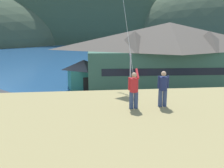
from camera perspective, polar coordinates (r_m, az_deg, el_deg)
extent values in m
plane|color=#66604C|center=(23.94, 1.55, -14.90)|extent=(600.00, 600.00, 0.00)
cube|color=gray|center=(28.36, 0.29, -9.91)|extent=(40.00, 20.00, 0.10)
cube|color=navy|center=(81.62, -3.70, 6.02)|extent=(360.00, 84.00, 0.03)
ellipsoid|color=#334733|center=(142.29, -7.62, 9.43)|extent=(107.74, 61.41, 79.76)
cube|color=#38604C|center=(46.10, 11.74, 3.36)|extent=(26.74, 10.69, 6.38)
cube|color=black|center=(41.49, 13.43, 2.53)|extent=(22.38, 1.06, 1.10)
pyramid|color=#60564C|center=(45.42, 12.08, 9.99)|extent=(28.37, 11.71, 4.30)
pyramid|color=#60564C|center=(42.66, 4.81, 9.15)|extent=(5.47, 5.47, 3.01)
pyramid|color=#60564C|center=(45.81, 19.85, 8.72)|extent=(5.47, 5.47, 3.01)
cube|color=#338475|center=(44.56, -5.94, 1.18)|extent=(5.61, 5.05, 3.28)
pyramid|color=#47474C|center=(44.09, -6.02, 4.19)|extent=(6.07, 5.54, 1.47)
cube|color=black|center=(42.64, -5.39, -0.09)|extent=(1.09, 0.26, 2.29)
cube|color=#70604C|center=(56.07, -2.30, 2.60)|extent=(3.20, 11.70, 0.70)
cube|color=navy|center=(52.54, -5.67, 1.86)|extent=(2.20, 6.15, 0.90)
cube|color=navy|center=(52.43, -5.68, 2.43)|extent=(2.13, 5.97, 0.16)
cube|color=silver|center=(51.86, -5.67, 3.01)|extent=(1.44, 1.88, 1.10)
cube|color=silver|center=(24.87, -18.47, -12.38)|extent=(4.31, 2.08, 0.80)
cube|color=beige|center=(24.51, -18.27, -10.83)|extent=(2.20, 1.74, 0.70)
cube|color=black|center=(24.52, -18.27, -10.90)|extent=(2.25, 1.77, 0.32)
cylinder|color=black|center=(26.23, -20.75, -12.11)|extent=(0.65, 0.26, 0.64)
cylinder|color=black|center=(24.70, -22.14, -13.95)|extent=(0.65, 0.26, 0.64)
cylinder|color=black|center=(25.49, -14.80, -12.42)|extent=(0.65, 0.26, 0.64)
cylinder|color=black|center=(23.91, -15.80, -14.37)|extent=(0.65, 0.26, 0.64)
cube|color=#9EA3A8|center=(27.07, 21.99, -10.46)|extent=(4.33, 2.13, 0.80)
cube|color=gray|center=(26.86, 22.41, -8.95)|extent=(2.22, 1.76, 0.70)
cube|color=black|center=(26.87, 22.41, -9.02)|extent=(2.27, 1.80, 0.32)
cylinder|color=black|center=(27.29, 18.41, -10.85)|extent=(0.66, 0.27, 0.64)
cylinder|color=black|center=(25.86, 20.36, -12.47)|extent=(0.66, 0.27, 0.64)
cube|color=red|center=(29.87, 11.07, -7.30)|extent=(4.20, 1.80, 0.80)
cube|color=#B11A15|center=(29.65, 11.42, -5.94)|extent=(2.10, 1.60, 0.70)
cube|color=black|center=(29.66, 11.41, -6.00)|extent=(2.14, 1.63, 0.32)
cylinder|color=black|center=(30.50, 8.06, -7.52)|extent=(0.64, 0.22, 0.64)
cylinder|color=black|center=(28.85, 8.92, -8.86)|extent=(0.64, 0.22, 0.64)
cylinder|color=black|center=(31.23, 12.98, -7.22)|extent=(0.64, 0.22, 0.64)
cylinder|color=black|center=(29.63, 14.10, -8.50)|extent=(0.64, 0.22, 0.64)
cube|color=#B28923|center=(24.05, 10.75, -12.81)|extent=(4.27, 1.96, 0.80)
cube|color=olive|center=(23.68, 10.47, -11.22)|extent=(2.16, 1.68, 0.70)
cube|color=black|center=(23.70, 10.47, -11.29)|extent=(2.20, 1.71, 0.32)
cylinder|color=black|center=(23.81, 14.54, -14.41)|extent=(0.65, 0.24, 0.64)
cylinder|color=black|center=(25.36, 13.26, -12.46)|extent=(0.65, 0.24, 0.64)
cylinder|color=black|center=(23.16, 7.87, -14.92)|extent=(0.65, 0.24, 0.64)
cylinder|color=black|center=(24.75, 7.04, -12.87)|extent=(0.65, 0.24, 0.64)
cube|color=silver|center=(22.97, -6.58, -14.01)|extent=(4.25, 1.91, 0.80)
cube|color=beige|center=(22.61, -6.25, -12.34)|extent=(2.14, 1.66, 0.70)
cube|color=black|center=(22.63, -6.25, -12.42)|extent=(2.19, 1.69, 0.32)
cylinder|color=black|center=(24.07, -9.81, -13.82)|extent=(0.65, 0.24, 0.64)
cylinder|color=black|center=(22.47, -10.27, -16.01)|extent=(0.65, 0.24, 0.64)
cylinder|color=black|center=(23.94, -3.10, -13.78)|extent=(0.65, 0.24, 0.64)
cylinder|color=black|center=(22.33, -3.01, -15.99)|extent=(0.65, 0.24, 0.64)
cube|color=black|center=(28.46, -12.55, -8.50)|extent=(4.27, 1.97, 0.80)
cube|color=black|center=(28.16, -12.33, -7.09)|extent=(2.17, 1.69, 0.70)
cube|color=black|center=(28.17, -12.32, -7.16)|extent=(2.21, 1.72, 0.32)
cylinder|color=black|center=(29.70, -14.85, -8.49)|extent=(0.65, 0.25, 0.64)
cylinder|color=black|center=(28.05, -15.59, -9.93)|extent=(0.65, 0.25, 0.64)
cylinder|color=black|center=(29.26, -9.55, -8.54)|extent=(0.65, 0.25, 0.64)
cylinder|color=black|center=(27.59, -9.96, -10.02)|extent=(0.65, 0.25, 0.64)
cylinder|color=#ADADB2|center=(32.67, 3.89, 0.08)|extent=(0.16, 0.16, 7.16)
cube|color=#4C4C51|center=(32.34, 3.89, 6.23)|extent=(0.24, 0.70, 0.20)
cylinder|color=#384770|center=(12.70, 4.13, -3.43)|extent=(0.20, 0.20, 0.82)
cylinder|color=#384770|center=(12.73, 5.11, -3.40)|extent=(0.20, 0.20, 0.82)
cylinder|color=red|center=(12.51, 4.69, -0.23)|extent=(0.40, 0.40, 0.64)
sphere|color=tan|center=(12.40, 4.73, 1.92)|extent=(0.24, 0.24, 0.24)
cylinder|color=red|center=(12.60, 5.40, 2.19)|extent=(0.11, 0.56, 0.43)
cylinder|color=red|center=(12.46, 3.70, 0.06)|extent=(0.11, 0.11, 0.60)
cylinder|color=#384770|center=(13.16, 10.22, -2.98)|extent=(0.20, 0.20, 0.82)
cylinder|color=#384770|center=(13.22, 11.15, -2.96)|extent=(0.20, 0.20, 0.82)
cylinder|color=navy|center=(13.00, 10.83, 0.10)|extent=(0.40, 0.40, 0.64)
sphere|color=tan|center=(12.89, 10.93, 2.17)|extent=(0.24, 0.24, 0.24)
cylinder|color=navy|center=(12.93, 9.90, 0.39)|extent=(0.11, 0.11, 0.60)
cylinder|color=navy|center=(13.03, 11.78, 0.42)|extent=(0.11, 0.11, 0.60)
cylinder|color=silver|center=(15.66, 2.62, 15.90)|extent=(0.49, 6.67, 9.44)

